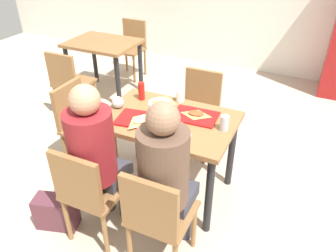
{
  "coord_description": "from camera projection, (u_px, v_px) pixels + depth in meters",
  "views": [
    {
      "loc": [
        0.96,
        -2.06,
        2.1
      ],
      "look_at": [
        0.0,
        0.0,
        0.68
      ],
      "focal_mm": 35.26,
      "sensor_mm": 36.0,
      "label": 1
    }
  ],
  "objects": [
    {
      "name": "ground_plane",
      "position": [
        168.0,
        189.0,
        3.05
      ],
      "size": [
        10.0,
        10.0,
        0.02
      ],
      "primitive_type": "cube",
      "color": "#B7A893"
    },
    {
      "name": "main_table",
      "position": [
        168.0,
        130.0,
        2.71
      ],
      "size": [
        1.08,
        0.73,
        0.75
      ],
      "color": "olive",
      "rests_on": "ground_plane"
    },
    {
      "name": "chair_near_left",
      "position": [
        88.0,
        190.0,
        2.3
      ],
      "size": [
        0.4,
        0.4,
        0.85
      ],
      "color": "olive",
      "rests_on": "ground_plane"
    },
    {
      "name": "chair_near_right",
      "position": [
        157.0,
        215.0,
        2.11
      ],
      "size": [
        0.4,
        0.4,
        0.85
      ],
      "color": "olive",
      "rests_on": "ground_plane"
    },
    {
      "name": "chair_far_side",
      "position": [
        199.0,
        106.0,
        3.35
      ],
      "size": [
        0.4,
        0.4,
        0.85
      ],
      "color": "olive",
      "rests_on": "ground_plane"
    },
    {
      "name": "chair_left_end",
      "position": [
        80.0,
        120.0,
        3.11
      ],
      "size": [
        0.4,
        0.4,
        0.85
      ],
      "color": "olive",
      "rests_on": "ground_plane"
    },
    {
      "name": "person_in_red",
      "position": [
        96.0,
        151.0,
        2.28
      ],
      "size": [
        0.32,
        0.42,
        1.26
      ],
      "color": "#383842",
      "rests_on": "ground_plane"
    },
    {
      "name": "person_in_brown_jacket",
      "position": [
        166.0,
        172.0,
        2.09
      ],
      "size": [
        0.32,
        0.42,
        1.26
      ],
      "color": "#383842",
      "rests_on": "ground_plane"
    },
    {
      "name": "tray_red_near",
      "position": [
        140.0,
        119.0,
        2.61
      ],
      "size": [
        0.39,
        0.31,
        0.02
      ],
      "primitive_type": "cube",
      "rotation": [
        0.0,
        0.0,
        0.14
      ],
      "color": "#B21414",
      "rests_on": "main_table"
    },
    {
      "name": "tray_red_far",
      "position": [
        195.0,
        116.0,
        2.66
      ],
      "size": [
        0.37,
        0.28,
        0.02
      ],
      "primitive_type": "cube",
      "rotation": [
        0.0,
        0.0,
        0.05
      ],
      "color": "#B21414",
      "rests_on": "main_table"
    },
    {
      "name": "paper_plate_center",
      "position": [
        161.0,
        103.0,
        2.86
      ],
      "size": [
        0.22,
        0.22,
        0.01
      ],
      "primitive_type": "cylinder",
      "color": "white",
      "rests_on": "main_table"
    },
    {
      "name": "paper_plate_near_edge",
      "position": [
        176.0,
        135.0,
        2.43
      ],
      "size": [
        0.22,
        0.22,
        0.01
      ],
      "primitive_type": "cylinder",
      "color": "white",
      "rests_on": "main_table"
    },
    {
      "name": "pizza_slice_a",
      "position": [
        142.0,
        119.0,
        2.58
      ],
      "size": [
        0.18,
        0.26,
        0.02
      ],
      "color": "#DBAD60",
      "rests_on": "tray_red_near"
    },
    {
      "name": "pizza_slice_b",
      "position": [
        196.0,
        114.0,
        2.66
      ],
      "size": [
        0.2,
        0.14,
        0.02
      ],
      "color": "tan",
      "rests_on": "tray_red_far"
    },
    {
      "name": "pizza_slice_c",
      "position": [
        163.0,
        102.0,
        2.84
      ],
      "size": [
        0.22,
        0.24,
        0.02
      ],
      "color": "tan",
      "rests_on": "paper_plate_center"
    },
    {
      "name": "plastic_cup_a",
      "position": [
        180.0,
        96.0,
        2.87
      ],
      "size": [
        0.07,
        0.07,
        0.1
      ],
      "primitive_type": "cylinder",
      "color": "white",
      "rests_on": "main_table"
    },
    {
      "name": "plastic_cup_b",
      "position": [
        153.0,
        133.0,
        2.37
      ],
      "size": [
        0.07,
        0.07,
        0.1
      ],
      "primitive_type": "cylinder",
      "color": "white",
      "rests_on": "main_table"
    },
    {
      "name": "soda_can",
      "position": [
        224.0,
        123.0,
        2.46
      ],
      "size": [
        0.07,
        0.07,
        0.12
      ],
      "primitive_type": "cylinder",
      "color": "#B7BCC6",
      "rests_on": "main_table"
    },
    {
      "name": "condiment_bottle",
      "position": [
        141.0,
        91.0,
        2.88
      ],
      "size": [
        0.06,
        0.06,
        0.16
      ],
      "primitive_type": "cylinder",
      "color": "red",
      "rests_on": "main_table"
    },
    {
      "name": "foil_bundle",
      "position": [
        118.0,
        102.0,
        2.77
      ],
      "size": [
        0.1,
        0.1,
        0.1
      ],
      "primitive_type": "sphere",
      "color": "silver",
      "rests_on": "main_table"
    },
    {
      "name": "handbag",
      "position": [
        56.0,
        212.0,
        2.61
      ],
      "size": [
        0.35,
        0.24,
        0.28
      ],
      "primitive_type": "cube",
      "rotation": [
        0.0,
        0.0,
        0.29
      ],
      "color": "#592D38",
      "rests_on": "ground_plane"
    },
    {
      "name": "background_table",
      "position": [
        103.0,
        51.0,
        4.39
      ],
      "size": [
        0.9,
        0.7,
        0.75
      ],
      "color": "olive",
      "rests_on": "ground_plane"
    },
    {
      "name": "background_chair_near",
      "position": [
        69.0,
        80.0,
        3.89
      ],
      "size": [
        0.4,
        0.4,
        0.85
      ],
      "color": "olive",
      "rests_on": "ground_plane"
    },
    {
      "name": "background_chair_far",
      "position": [
        132.0,
        44.0,
        5.02
      ],
      "size": [
        0.4,
        0.4,
        0.85
      ],
      "color": "olive",
      "rests_on": "ground_plane"
    }
  ]
}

